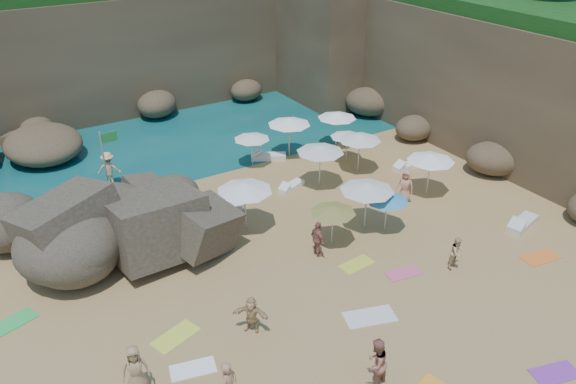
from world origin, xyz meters
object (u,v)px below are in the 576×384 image
parasol_2 (320,149)px  person_stand_4 (405,186)px  person_stand_1 (376,363)px  person_stand_2 (109,169)px  rock_outcrop (114,248)px  person_stand_5 (177,188)px  lounger_0 (291,186)px  parasol_0 (289,121)px  parasol_1 (252,137)px  person_stand_3 (318,239)px  flag_pole (107,161)px

parasol_2 → person_stand_4: size_ratio=1.44×
person_stand_1 → person_stand_2: size_ratio=0.96×
rock_outcrop → parasol_2: size_ratio=3.26×
person_stand_4 → person_stand_5: size_ratio=1.15×
rock_outcrop → person_stand_5: 4.86m
lounger_0 → person_stand_5: (-5.76, 1.89, 0.64)m
rock_outcrop → person_stand_1: person_stand_1 is taller
parasol_0 → parasol_1: size_ratio=1.23×
parasol_0 → person_stand_1: 18.07m
rock_outcrop → lounger_0: rock_outcrop is taller
person_stand_3 → parasol_1: bearing=-7.7°
parasol_2 → person_stand_4: parasol_2 is taller
parasol_0 → person_stand_4: 8.27m
person_stand_5 → rock_outcrop: bearing=-137.9°
flag_pole → person_stand_5: 3.70m
person_stand_1 → person_stand_3: bearing=-125.2°
lounger_0 → person_stand_2: bearing=126.3°
person_stand_2 → person_stand_4: bearing=168.9°
rock_outcrop → parasol_2: parasol_2 is taller
person_stand_2 → person_stand_1: bearing=127.0°
person_stand_1 → person_stand_5: size_ratio=1.22×
parasol_1 → parasol_2: parasol_2 is taller
lounger_0 → person_stand_2: person_stand_2 is taller
flag_pole → parasol_2: flag_pole is taller
person_stand_4 → rock_outcrop: bearing=-135.2°
person_stand_1 → person_stand_3: person_stand_1 is taller
flag_pole → rock_outcrop: bearing=-107.7°
flag_pole → lounger_0: flag_pole is taller
person_stand_1 → rock_outcrop: bearing=-83.4°
person_stand_5 → person_stand_4: bearing=-21.0°
person_stand_1 → person_stand_5: bearing=-101.9°
lounger_0 → person_stand_4: (4.23, -4.21, 0.76)m
person_stand_5 → person_stand_3: bearing=-56.0°
person_stand_3 → person_stand_5: 8.52m
person_stand_2 → person_stand_5: 4.35m
person_stand_2 → person_stand_4: person_stand_2 is taller
person_stand_4 → flag_pole: bearing=-148.7°
parasol_1 → person_stand_5: (-5.37, -1.78, -1.03)m
lounger_0 → person_stand_3: 6.40m
parasol_0 → person_stand_5: parasol_0 is taller
parasol_0 → person_stand_3: size_ratio=1.49×
person_stand_1 → lounger_0: bearing=-126.0°
parasol_1 → person_stand_2: 8.02m
parasol_2 → person_stand_5: 7.74m
flag_pole → person_stand_2: (0.63, 2.85, -1.76)m
parasol_0 → lounger_0: 4.73m
parasol_0 → lounger_0: bearing=-120.0°
parasol_2 → lounger_0: parasol_2 is taller
parasol_0 → lounger_0: size_ratio=1.55×
rock_outcrop → person_stand_3: 9.21m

